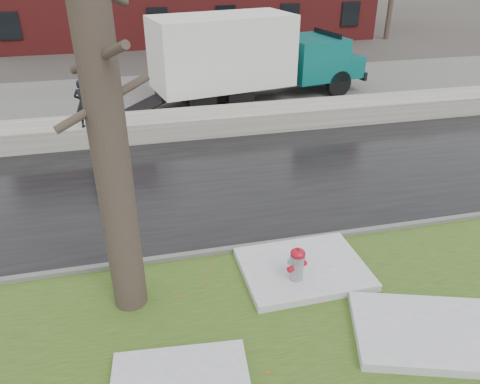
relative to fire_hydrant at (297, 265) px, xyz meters
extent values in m
plane|color=#47423D|center=(-0.57, 0.47, -0.53)|extent=(120.00, 120.00, 0.00)
cube|color=#2E4918|center=(-0.57, -0.78, -0.51)|extent=(60.00, 4.50, 0.04)
cube|color=black|center=(-0.57, 4.97, -0.52)|extent=(60.00, 7.00, 0.03)
cube|color=slate|center=(-0.57, 13.47, -0.52)|extent=(60.00, 9.00, 0.03)
cube|color=slate|center=(-0.57, 1.47, -0.46)|extent=(60.00, 0.15, 0.14)
cube|color=beige|center=(-0.57, 9.17, -0.16)|extent=(60.00, 1.60, 0.75)
cylinder|color=#929399|center=(0.00, -0.01, -0.10)|extent=(0.34, 0.34, 0.80)
ellipsoid|color=#B00E1F|center=(0.00, -0.01, 0.30)|extent=(0.40, 0.40, 0.18)
cylinder|color=#B00E1F|center=(0.00, -0.01, 0.40)|extent=(0.07, 0.07, 0.06)
cylinder|color=#B00E1F|center=(-0.15, -0.06, -0.02)|extent=(0.15, 0.16, 0.13)
cylinder|color=#B00E1F|center=(0.16, 0.05, -0.02)|extent=(0.15, 0.16, 0.13)
cylinder|color=#929399|center=(-0.06, 0.15, -0.02)|extent=(0.19, 0.16, 0.16)
cylinder|color=brown|center=(-3.32, 0.29, 3.44)|extent=(0.66, 0.66, 7.86)
cylinder|color=brown|center=(-3.32, 0.29, 4.22)|extent=(1.03, 1.78, 0.82)
cylinder|color=brown|center=(-3.32, 0.29, 3.55)|extent=(1.55, 0.76, 0.70)
cube|color=black|center=(2.34, 12.61, 0.16)|extent=(8.54, 2.70, 0.23)
cube|color=white|center=(0.98, 12.34, 1.70)|extent=(6.15, 3.73, 2.87)
cube|color=#0B6965|center=(5.31, 13.20, 1.06)|extent=(2.89, 2.98, 1.81)
cube|color=#0B6965|center=(6.82, 13.50, 0.63)|extent=(1.71, 2.54, 0.96)
cube|color=black|center=(6.04, 13.34, 1.70)|extent=(0.50, 2.10, 0.96)
cube|color=black|center=(-2.46, 11.65, -0.19)|extent=(2.03, 1.61, 0.71)
cylinder|color=black|center=(6.30, 12.26, 0.05)|extent=(1.21, 0.54, 1.17)
cylinder|color=black|center=(5.87, 14.45, 0.05)|extent=(1.21, 0.54, 1.17)
cylinder|color=black|center=(1.51, 11.30, 0.05)|extent=(1.21, 0.54, 1.17)
cylinder|color=black|center=(1.08, 13.49, 0.05)|extent=(1.21, 0.54, 1.17)
cylinder|color=black|center=(-0.16, 10.97, 0.05)|extent=(1.21, 0.54, 1.17)
cylinder|color=black|center=(-0.59, 13.16, 0.05)|extent=(1.21, 0.54, 1.17)
imported|color=black|center=(-4.45, 8.57, 1.04)|extent=(0.69, 0.56, 1.64)
cube|color=silver|center=(0.30, 0.37, -0.41)|extent=(2.64, 2.05, 0.16)
cube|color=silver|center=(1.93, -1.93, -0.40)|extent=(3.22, 2.58, 0.18)
camera|label=1|loc=(-2.87, -7.12, 5.80)|focal=35.00mm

